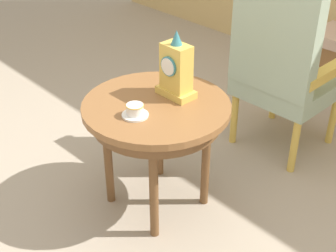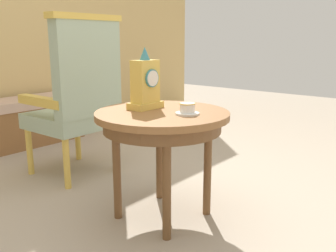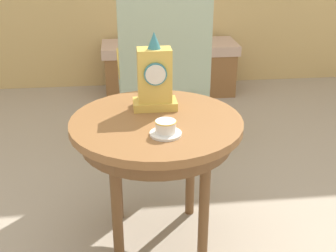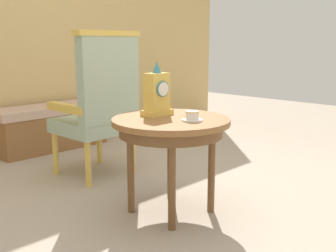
# 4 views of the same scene
# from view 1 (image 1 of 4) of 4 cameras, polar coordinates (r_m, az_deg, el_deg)

# --- Properties ---
(ground_plane) EXTENTS (10.00, 10.00, 0.00)m
(ground_plane) POSITION_cam_1_polar(r_m,az_deg,el_deg) (2.57, 0.13, -9.87)
(ground_plane) COLOR tan
(side_table) EXTENTS (0.72, 0.72, 0.60)m
(side_table) POSITION_cam_1_polar(r_m,az_deg,el_deg) (2.31, -1.43, 1.13)
(side_table) COLOR brown
(side_table) RESTS_ON ground
(teacup_left) EXTENTS (0.12, 0.12, 0.06)m
(teacup_left) POSITION_cam_1_polar(r_m,az_deg,el_deg) (2.16, -3.98, 1.82)
(teacup_left) COLOR white
(teacup_left) RESTS_ON side_table
(mantel_clock) EXTENTS (0.19, 0.11, 0.34)m
(mantel_clock) POSITION_cam_1_polar(r_m,az_deg,el_deg) (2.29, 0.97, 6.68)
(mantel_clock) COLOR gold
(mantel_clock) RESTS_ON side_table
(armchair) EXTENTS (0.56, 0.54, 1.14)m
(armchair) POSITION_cam_1_polar(r_m,az_deg,el_deg) (2.82, 13.59, 7.48)
(armchair) COLOR #9EB299
(armchair) RESTS_ON ground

